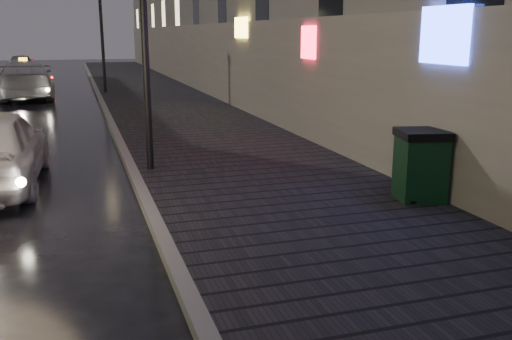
{
  "coord_description": "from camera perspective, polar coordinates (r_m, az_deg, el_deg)",
  "views": [
    {
      "loc": [
        0.49,
        -5.37,
        2.84
      ],
      "look_at": [
        2.98,
        2.47,
        0.85
      ],
      "focal_mm": 40.0,
      "sensor_mm": 36.0,
      "label": 1
    }
  ],
  "objects": [
    {
      "name": "curb",
      "position": [
        26.54,
        -15.44,
        7.13
      ],
      "size": [
        0.2,
        58.0,
        0.15
      ],
      "primitive_type": "cube",
      "color": "slate",
      "rests_on": "ground"
    },
    {
      "name": "taxi_mid",
      "position": [
        27.24,
        -22.11,
        8.36
      ],
      "size": [
        2.74,
        5.81,
        1.64
      ],
      "primitive_type": "imported",
      "rotation": [
        0.0,
        0.0,
        3.22
      ],
      "color": "silver",
      "rests_on": "ground"
    },
    {
      "name": "ground",
      "position": [
        6.1,
        -20.82,
        -15.12
      ],
      "size": [
        120.0,
        120.0,
        0.0
      ],
      "primitive_type": "plane",
      "color": "black",
      "rests_on": "ground"
    },
    {
      "name": "trash_bin",
      "position": [
        9.69,
        16.14,
        0.54
      ],
      "size": [
        0.91,
        0.91,
        1.16
      ],
      "rotation": [
        0.0,
        0.0,
        -0.22
      ],
      "color": "#0E3319",
      "rests_on": "sidewalk"
    },
    {
      "name": "sidewalk",
      "position": [
        26.74,
        -10.26,
        7.45
      ],
      "size": [
        4.6,
        58.0,
        0.15
      ],
      "primitive_type": "cube",
      "color": "black",
      "rests_on": "ground"
    },
    {
      "name": "car_far",
      "position": [
        46.1,
        -22.39,
        9.87
      ],
      "size": [
        1.75,
        3.88,
        1.29
      ],
      "primitive_type": "imported",
      "rotation": [
        0.0,
        0.0,
        3.08
      ],
      "color": "#98999F",
      "rests_on": "ground"
    },
    {
      "name": "lamp_far",
      "position": [
        27.42,
        -15.25,
        14.49
      ],
      "size": [
        0.36,
        0.36,
        5.28
      ],
      "color": "black",
      "rests_on": "sidewalk"
    }
  ]
}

